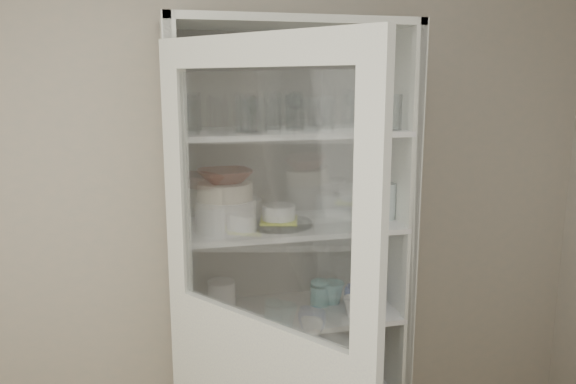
{
  "coord_description": "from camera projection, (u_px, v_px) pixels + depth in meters",
  "views": [
    {
      "loc": [
        -0.37,
        -1.0,
        1.86
      ],
      "look_at": [
        0.2,
        1.27,
        1.39
      ],
      "focal_mm": 35.0,
      "sensor_mm": 36.0,
      "label": 1
    }
  ],
  "objects": [
    {
      "name": "tumbler_0",
      "position": [
        191.0,
        118.0,
        2.07
      ],
      "size": [
        0.06,
        0.06,
        0.13
      ],
      "primitive_type": "cylinder",
      "rotation": [
        0.0,
        0.0,
        -0.01
      ],
      "color": "silver",
      "rests_on": "shelf_glass"
    },
    {
      "name": "grey_bowl_stack",
      "position": [
        379.0,
        200.0,
        2.48
      ],
      "size": [
        0.15,
        0.15,
        0.16
      ],
      "primitive_type": "cylinder",
      "color": "silver",
      "rests_on": "shelf_plates"
    },
    {
      "name": "goblet_2",
      "position": [
        295.0,
        108.0,
        2.39
      ],
      "size": [
        0.08,
        0.08,
        0.17
      ],
      "primitive_type": null,
      "color": "silver",
      "rests_on": "shelf_glass"
    },
    {
      "name": "tumbler_8",
      "position": [
        248.0,
        114.0,
        2.27
      ],
      "size": [
        0.09,
        0.09,
        0.14
      ],
      "primitive_type": "cylinder",
      "rotation": [
        0.0,
        0.0,
        0.36
      ],
      "color": "silver",
      "rests_on": "shelf_glass"
    },
    {
      "name": "mug_blue",
      "position": [
        358.0,
        297.0,
        2.51
      ],
      "size": [
        0.13,
        0.13,
        0.1
      ],
      "primitive_type": "imported",
      "rotation": [
        0.0,
        0.0,
        0.03
      ],
      "color": "#213C97",
      "rests_on": "shelf_mugs"
    },
    {
      "name": "plate_stack_back",
      "position": [
        239.0,
        208.0,
        2.49
      ],
      "size": [
        0.2,
        0.2,
        0.08
      ],
      "primitive_type": "cylinder",
      "color": "white",
      "rests_on": "shelf_plates"
    },
    {
      "name": "tumbler_10",
      "position": [
        273.0,
        111.0,
        2.32
      ],
      "size": [
        0.08,
        0.08,
        0.15
      ],
      "primitive_type": "cylinder",
      "rotation": [
        0.0,
        0.0,
        0.04
      ],
      "color": "silver",
      "rests_on": "shelf_glass"
    },
    {
      "name": "tumbler_1",
      "position": [
        245.0,
        114.0,
        2.16
      ],
      "size": [
        0.1,
        0.1,
        0.15
      ],
      "primitive_type": "cylinder",
      "rotation": [
        0.0,
        0.0,
        -0.43
      ],
      "color": "silver",
      "rests_on": "shelf_glass"
    },
    {
      "name": "tumbler_9",
      "position": [
        294.0,
        112.0,
        2.3
      ],
      "size": [
        0.07,
        0.07,
        0.14
      ],
      "primitive_type": "cylinder",
      "rotation": [
        0.0,
        0.0,
        -0.02
      ],
      "color": "silver",
      "rests_on": "shelf_glass"
    },
    {
      "name": "white_canister",
      "position": [
        222.0,
        297.0,
        2.45
      ],
      "size": [
        0.14,
        0.14,
        0.14
      ],
      "primitive_type": "cylinder",
      "rotation": [
        0.0,
        0.0,
        0.17
      ],
      "color": "white",
      "rests_on": "shelf_mugs"
    },
    {
      "name": "pantry_cabinet",
      "position": [
        285.0,
        288.0,
        2.53
      ],
      "size": [
        1.0,
        0.45,
        2.1
      ],
      "color": "silver",
      "rests_on": "floor"
    },
    {
      "name": "plate_stack_front",
      "position": [
        226.0,
        214.0,
        2.29
      ],
      "size": [
        0.25,
        0.25,
        0.13
      ],
      "primitive_type": "cylinder",
      "color": "white",
      "rests_on": "shelf_plates"
    },
    {
      "name": "goblet_3",
      "position": [
        352.0,
        106.0,
        2.51
      ],
      "size": [
        0.08,
        0.08,
        0.18
      ],
      "primitive_type": null,
      "color": "silver",
      "rests_on": "shelf_glass"
    },
    {
      "name": "wall_back",
      "position": [
        234.0,
        205.0,
        2.57
      ],
      "size": [
        3.6,
        0.02,
        2.6
      ],
      "primitive_type": "cube",
      "color": "#ADA798",
      "rests_on": "ground"
    },
    {
      "name": "teal_jar",
      "position": [
        320.0,
        293.0,
        2.54
      ],
      "size": [
        0.09,
        0.09,
        0.1
      ],
      "color": "teal",
      "rests_on": "shelf_mugs"
    },
    {
      "name": "goblet_0",
      "position": [
        190.0,
        111.0,
        2.33
      ],
      "size": [
        0.07,
        0.07,
        0.15
      ],
      "primitive_type": null,
      "color": "silver",
      "rests_on": "shelf_glass"
    },
    {
      "name": "mug_white",
      "position": [
        354.0,
        307.0,
        2.41
      ],
      "size": [
        0.11,
        0.11,
        0.09
      ],
      "primitive_type": "imported",
      "rotation": [
        0.0,
        0.0,
        0.25
      ],
      "color": "white",
      "rests_on": "shelf_mugs"
    },
    {
      "name": "tumbler_7",
      "position": [
        192.0,
        112.0,
        2.24
      ],
      "size": [
        0.1,
        0.1,
        0.15
      ],
      "primitive_type": "cylinder",
      "rotation": [
        0.0,
        0.0,
        0.37
      ],
      "color": "silver",
      "rests_on": "shelf_glass"
    },
    {
      "name": "white_ramekin",
      "position": [
        279.0,
        212.0,
        2.35
      ],
      "size": [
        0.15,
        0.15,
        0.06
      ],
      "primitive_type": "cylinder",
      "rotation": [
        0.0,
        0.0,
        -0.05
      ],
      "color": "white",
      "rests_on": "yellow_trivet"
    },
    {
      "name": "tumbler_6",
      "position": [
        393.0,
        112.0,
        2.29
      ],
      "size": [
        0.09,
        0.09,
        0.15
      ],
      "primitive_type": "cylinder",
      "rotation": [
        0.0,
        0.0,
        -0.35
      ],
      "color": "silver",
      "rests_on": "shelf_glass"
    },
    {
      "name": "terracotta_bowl",
      "position": [
        225.0,
        176.0,
        2.26
      ],
      "size": [
        0.24,
        0.24,
        0.05
      ],
      "primitive_type": "imported",
      "rotation": [
        0.0,
        0.0,
        0.13
      ],
      "color": "maroon",
      "rests_on": "cream_bowl"
    },
    {
      "name": "mug_teal",
      "position": [
        333.0,
        293.0,
        2.56
      ],
      "size": [
        0.11,
        0.11,
        0.1
      ],
      "primitive_type": "imported",
      "rotation": [
        0.0,
        0.0,
        -0.04
      ],
      "color": "teal",
      "rests_on": "shelf_mugs"
    },
    {
      "name": "tumbler_4",
      "position": [
        310.0,
        115.0,
        2.21
      ],
      "size": [
        0.07,
        0.07,
        0.13
      ],
      "primitive_type": "cylinder",
      "rotation": [
        0.0,
        0.0,
        -0.02
      ],
      "color": "silver",
      "rests_on": "shelf_glass"
    },
    {
      "name": "cream_bowl",
      "position": [
        225.0,
        191.0,
        2.27
      ],
      "size": [
        0.25,
        0.25,
        0.07
      ],
      "primitive_type": "cylinder",
      "rotation": [
        0.0,
        0.0,
        -0.13
      ],
      "color": "white",
      "rests_on": "plate_stack_front"
    },
    {
      "name": "yellow_trivet",
      "position": [
        279.0,
        220.0,
        2.36
      ],
      "size": [
        0.19,
        0.19,
        0.01
      ],
      "primitive_type": "cube",
      "rotation": [
        0.0,
        0.0,
        -0.26
      ],
      "color": "yellow",
      "rests_on": "glass_platter"
    },
    {
      "name": "glass_platter",
      "position": [
        279.0,
        223.0,
        2.36
      ],
      "size": [
        0.38,
        0.38,
        0.02
      ],
      "primitive_type": "cylinder",
      "rotation": [
        0.0,
        0.0,
        -0.43
      ],
      "color": "silver",
      "rests_on": "shelf_plates"
    },
    {
      "name": "cupboard_door",
      "position": [
        261.0,
        382.0,
        1.87
      ],
      "size": [
        0.56,
        0.76,
        2.0
      ],
      "rotation": [
        0.0,
        0.0,
        -0.95
      ],
      "color": "silver",
      "rests_on": "floor"
    },
    {
      "name": "tumbler_5",
      "position": [
        326.0,
        114.0,
        2.23
      ],
      "size": [
        0.08,
        0.08,
        0.14
      ],
      "primitive_type": "cylinder",
      "rotation": [
        0.0,
        0.0,
        -0.18
      ],
      "color": "silver",
      "rests_on": "shelf_glass"
    },
    {
      "name": "goblet_1",
      "position": [
        297.0,
        110.0,
        2.4
      ],
      "size": [
        0.07,
        0.07,
        0.15
      ],
      "primitive_type": null,
      "color": "silver",
      "rests_on": "shelf_glass"
    },
    {
      "name": "tumbler_2",
      "position": [
        249.0,
        117.0,
        2.16
      ],
      "size": [
        0.08,
        0.08,
        0.13
      ],
      "primitive_type": "cylinder",
      "rotation": [
        0.0,
        0.0,
        -0.21
      ],
      "color": "silver",
      "rests_on": "shelf_glass"
    },
    {
      "name": "measuring_cups",
      "position": [
        233.0,
        320.0,
        2.34
      ],
      "size": [
        0.09,
        0.09,
        0.04
      ],
      "primitive_type": "cylinder",
      "color": "#BEBEBE",
      "rests_on": "shelf_mugs"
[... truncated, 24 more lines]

